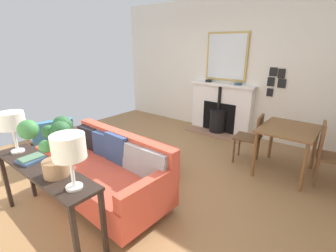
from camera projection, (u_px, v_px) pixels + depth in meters
The scene contains 18 objects.
ground_plane at pixel (139, 170), 3.83m from camera, with size 5.24×5.47×0.01m, color olive.
wall_left at pixel (221, 67), 5.31m from camera, with size 0.12×5.47×2.85m, color silver.
fireplace at pixel (220, 111), 5.38m from camera, with size 0.57×1.46×1.09m.
mirror_over_mantel at pixel (226, 57), 5.09m from camera, with size 0.04×0.92×0.99m.
mantel_bowl_near at pixel (208, 81), 5.39m from camera, with size 0.14×0.14×0.05m.
mantel_bowl_far at pixel (238, 84), 4.98m from camera, with size 0.16×0.16×0.04m.
sofa at pixel (107, 172), 3.06m from camera, with size 0.93×1.83×0.81m.
ottoman at pixel (147, 157), 3.73m from camera, with size 0.62×0.84×0.40m.
armchair_accent at pixel (52, 138), 3.94m from camera, with size 0.79×0.72×0.78m.
console_table at pixel (44, 176), 2.42m from camera, with size 0.33×1.55×0.73m.
table_lamp_near_end at pixel (11, 122), 2.62m from camera, with size 0.27×0.27×0.46m.
table_lamp_far_end at pixel (69, 148), 1.93m from camera, with size 0.27×0.27×0.48m.
potted_plant at pixel (51, 141), 2.13m from camera, with size 0.46×0.43×0.58m.
book_stack at pixel (31, 159), 2.51m from camera, with size 0.25×0.24×0.05m.
dining_table at pixel (288, 135), 3.56m from camera, with size 0.91×0.75×0.73m.
dining_chair_near_fireplace at pixel (253, 135), 3.92m from camera, with size 0.45×0.45×0.83m.
dining_chair_by_back_wall at pixel (327, 150), 3.29m from camera, with size 0.45×0.45×0.89m.
photo_gallery_row at pixel (276, 80), 4.61m from camera, with size 0.02×0.34×0.56m.
Camera 1 is at (2.37, 2.49, 1.89)m, focal length 25.79 mm.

